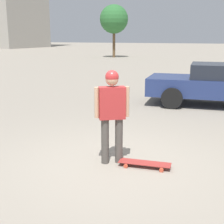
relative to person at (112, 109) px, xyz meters
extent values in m
plane|color=gray|center=(0.00, 0.00, -1.03)|extent=(220.00, 220.00, 0.00)
cylinder|color=#4C4742|center=(0.07, -0.11, -0.61)|extent=(0.14, 0.14, 0.84)
cylinder|color=#4C4742|center=(-0.07, 0.11, -0.61)|extent=(0.14, 0.14, 0.84)
cube|color=#B22D2D|center=(0.00, 0.00, 0.10)|extent=(0.42, 0.50, 0.58)
cylinder|color=tan|center=(0.15, -0.23, 0.12)|extent=(0.08, 0.08, 0.55)
cylinder|color=tan|center=(-0.15, 0.23, 0.12)|extent=(0.08, 0.08, 0.55)
sphere|color=tan|center=(0.00, 0.00, 0.53)|extent=(0.23, 0.23, 0.23)
sphere|color=red|center=(0.00, 0.00, 0.57)|extent=(0.24, 0.24, 0.24)
cube|color=#A5332D|center=(-0.03, 0.63, -0.95)|extent=(0.35, 0.96, 0.01)
cylinder|color=#D14C33|center=(0.15, 0.33, -0.99)|extent=(0.04, 0.08, 0.08)
cylinder|color=#D14C33|center=(-0.12, 0.29, -0.99)|extent=(0.04, 0.08, 0.08)
cylinder|color=#D14C33|center=(0.07, 0.96, -0.99)|extent=(0.04, 0.08, 0.08)
cylinder|color=#D14C33|center=(-0.20, 0.92, -0.99)|extent=(0.04, 0.08, 0.08)
cube|color=navy|center=(-5.94, 1.38, -0.39)|extent=(2.34, 4.89, 0.59)
cube|color=#1E232D|center=(-5.95, 1.50, 0.15)|extent=(1.87, 2.29, 0.47)
cylinder|color=black|center=(-4.87, 0.03, -0.68)|extent=(0.27, 0.71, 0.69)
cylinder|color=black|center=(-6.69, -0.17, -0.68)|extent=(0.27, 0.71, 0.69)
cylinder|color=brown|center=(-28.12, -11.77, 0.51)|extent=(0.30, 0.30, 3.08)
sphere|color=#2D6B33|center=(-28.12, -11.77, 3.15)|extent=(3.14, 3.14, 3.14)
camera|label=1|loc=(4.99, 2.13, 1.25)|focal=50.00mm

